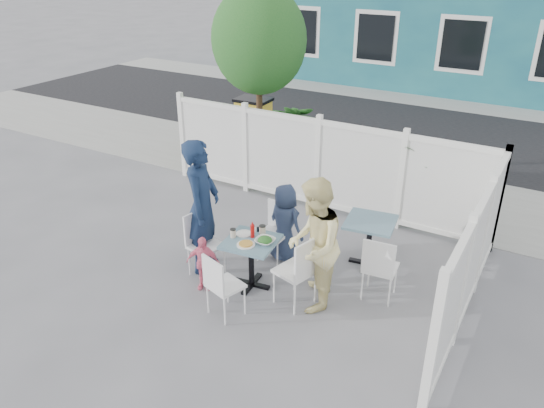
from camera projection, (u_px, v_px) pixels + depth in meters
The scene contains 29 objects.
ground at pixel (236, 271), 7.51m from camera, with size 80.00×80.00×0.00m, color slate.
near_sidewalk at pixel (342, 179), 10.46m from camera, with size 24.00×2.60×0.01m, color gray.
street at pixel (401, 129), 13.34m from camera, with size 24.00×5.00×0.01m, color black.
far_sidewalk at pixel (433, 100), 15.75m from camera, with size 24.00×1.60×0.01m, color gray.
fence_back at pixel (318, 166), 8.99m from camera, with size 5.86×0.08×1.60m.
fence_right at pixel (472, 261), 6.28m from camera, with size 0.08×3.66×1.60m.
tree at pixel (259, 41), 9.66m from camera, with size 1.80×1.62×3.59m.
utility_cabinet at pixel (254, 129), 11.34m from camera, with size 0.66×0.47×1.23m, color gold.
potted_shrub_a at pixel (297, 145), 9.87m from camera, with size 0.90×0.90×1.60m, color #1C551E.
potted_shrub_b at pixel (424, 177), 8.74m from camera, with size 1.28×1.11×1.42m, color #1C551E.
main_table at pixel (251, 251), 6.96m from camera, with size 0.73×0.73×0.70m.
spare_table at pixel (370, 231), 7.43m from camera, with size 0.76×0.76×0.71m.
chair_left at pixel (202, 239), 7.27m from camera, with size 0.46×0.48×0.91m.
chair_right at pixel (300, 267), 6.55m from camera, with size 0.54×0.55×0.99m.
chair_back at pixel (276, 227), 7.63m from camera, with size 0.41×0.39×0.87m.
chair_near at pixel (220, 282), 6.38m from camera, with size 0.48×0.47×0.86m.
chair_spare at pixel (379, 265), 6.68m from camera, with size 0.45×0.44×0.91m.
man at pixel (202, 206), 7.21m from camera, with size 0.70×0.46×1.91m, color #132340.
woman at pixel (314, 245), 6.45m from camera, with size 0.84×0.66×1.73m, color #EED350.
boy at pixel (285, 223), 7.56m from camera, with size 0.57×0.37×1.18m, color #212D47.
toddler at pixel (203, 263), 6.99m from camera, with size 0.45×0.19×0.77m, color pink.
plate_main at pixel (246, 245), 6.78m from camera, with size 0.24×0.24×0.01m, color white.
plate_side at pixel (244, 234), 7.04m from camera, with size 0.21×0.21×0.01m, color white.
salad_bowl at pixel (265, 241), 6.82m from camera, with size 0.25×0.25×0.06m, color white.
coffee_cup_a at pixel (233, 233), 6.95m from camera, with size 0.07×0.07×0.11m, color beige.
coffee_cup_b at pixel (262, 231), 7.00m from camera, with size 0.08×0.08×0.13m, color beige.
ketchup_bottle at pixel (252, 231), 6.94m from camera, with size 0.06×0.06×0.18m, color #B20E0C.
salt_shaker at pixel (255, 230), 7.08m from camera, with size 0.03×0.03×0.07m, color white.
pepper_shaker at pixel (258, 229), 7.10m from camera, with size 0.03×0.03×0.07m, color black.
Camera 1 is at (3.63, -5.22, 4.15)m, focal length 35.00 mm.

